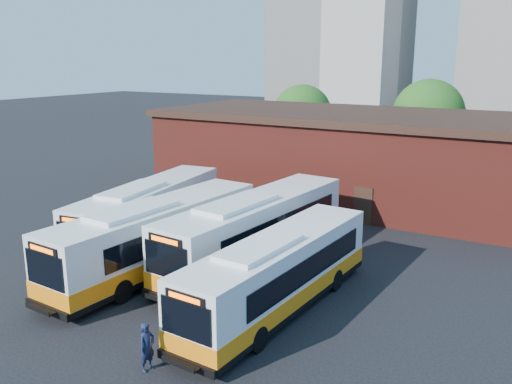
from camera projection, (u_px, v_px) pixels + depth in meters
The scene contains 9 objects.
ground at pixel (189, 295), 23.99m from camera, with size 220.00×220.00×0.00m, color black.
bus_west at pixel (149, 214), 30.82m from camera, with size 4.27×12.80×3.44m.
bus_midwest at pixel (158, 240), 26.37m from camera, with size 3.48×13.19×3.56m.
bus_mideast at pixel (256, 233), 27.27m from camera, with size 3.77×13.54×3.65m.
bus_east at pixel (278, 276), 22.28m from camera, with size 3.14×12.16×3.28m.
transit_worker at pixel (147, 347), 18.05m from camera, with size 0.62×0.41×1.71m, color #131B36.
depot_building at pixel (353, 155), 39.93m from camera, with size 28.60×12.60×6.40m.
tree_west at pixel (302, 115), 54.55m from camera, with size 6.00×6.00×7.65m.
tree_mid at pixel (428, 115), 50.20m from camera, with size 6.56×6.56×8.36m.
Camera 1 is at (13.83, -17.59, 10.24)m, focal length 38.00 mm.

